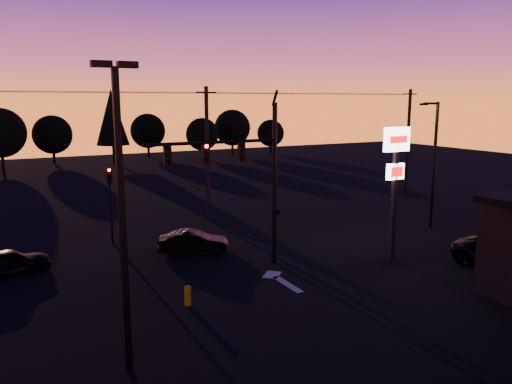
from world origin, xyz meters
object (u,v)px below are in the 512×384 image
(suv_parked, at_px, (512,255))
(traffic_signal_mast, at_px, (245,168))
(secondary_signal, at_px, (110,194))
(streetlight, at_px, (433,159))
(bollard, at_px, (188,296))
(parking_lot_light, at_px, (121,201))
(pylon_sign, at_px, (396,165))
(car_mid, at_px, (194,242))
(car_left, at_px, (10,262))

(suv_parked, bearing_deg, traffic_signal_mast, 132.24)
(secondary_signal, distance_m, suv_parked, 21.34)
(streetlight, bearing_deg, suv_parked, -109.45)
(bollard, distance_m, suv_parked, 15.72)
(parking_lot_light, relative_size, pylon_sign, 1.34)
(parking_lot_light, distance_m, pylon_sign, 15.19)
(parking_lot_light, relative_size, streetlight, 1.14)
(bollard, height_order, suv_parked, suv_parked)
(car_mid, xyz_separation_m, suv_parked, (12.72, -9.62, 0.13))
(pylon_sign, height_order, suv_parked, pylon_sign)
(suv_parked, bearing_deg, secondary_signal, 120.94)
(secondary_signal, xyz_separation_m, suv_parked, (16.16, -13.77, -2.13))
(parking_lot_light, height_order, car_left, parking_lot_light)
(pylon_sign, xyz_separation_m, car_mid, (-8.56, 5.84, -4.31))
(pylon_sign, xyz_separation_m, suv_parked, (4.16, -3.78, -4.18))
(secondary_signal, xyz_separation_m, parking_lot_light, (-2.50, -14.49, 2.41))
(secondary_signal, relative_size, streetlight, 0.54)
(secondary_signal, xyz_separation_m, car_left, (-5.42, -3.27, -2.25))
(suv_parked, bearing_deg, bollard, 149.81)
(secondary_signal, distance_m, pylon_sign, 15.75)
(traffic_signal_mast, relative_size, parking_lot_light, 0.94)
(car_left, bearing_deg, secondary_signal, -69.51)
(secondary_signal, height_order, bollard, secondary_signal)
(parking_lot_light, bearing_deg, traffic_signal_mast, 43.37)
(pylon_sign, relative_size, streetlight, 0.85)
(parking_lot_light, relative_size, car_left, 2.53)
(car_mid, bearing_deg, streetlight, -73.26)
(pylon_sign, distance_m, car_left, 19.16)
(suv_parked, bearing_deg, car_left, 135.44)
(pylon_sign, relative_size, car_left, 1.89)
(streetlight, distance_m, suv_parked, 9.04)
(traffic_signal_mast, height_order, secondary_signal, traffic_signal_mast)
(streetlight, xyz_separation_m, bollard, (-18.15, -4.63, -4.02))
(bollard, bearing_deg, streetlight, 14.32)
(car_left, height_order, suv_parked, suv_parked)
(parking_lot_light, xyz_separation_m, bollard, (3.26, 3.87, -4.87))
(parking_lot_light, bearing_deg, pylon_sign, 17.23)
(pylon_sign, bearing_deg, secondary_signal, 140.23)
(secondary_signal, distance_m, car_left, 6.72)
(traffic_signal_mast, distance_m, parking_lot_light, 10.19)
(traffic_signal_mast, xyz_separation_m, parking_lot_light, (-7.40, -6.99, 0.33))
(streetlight, bearing_deg, secondary_signal, 162.44)
(parking_lot_light, height_order, car_mid, parking_lot_light)
(bollard, bearing_deg, suv_parked, -11.56)
(traffic_signal_mast, height_order, car_left, traffic_signal_mast)
(streetlight, bearing_deg, parking_lot_light, -158.35)
(suv_parked, bearing_deg, streetlight, 51.92)
(car_mid, bearing_deg, secondary_signal, 63.12)
(secondary_signal, relative_size, car_left, 1.21)
(parking_lot_light, relative_size, bollard, 11.42)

